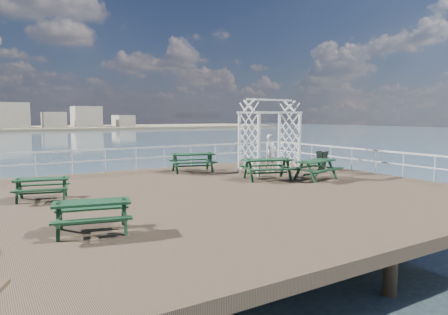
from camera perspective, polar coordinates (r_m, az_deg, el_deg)
ground at (r=13.58m, az=-3.01°, el=-5.73°), size 18.00×14.00×0.30m
sea_backdrop at (r=147.04m, az=-23.88°, el=4.28°), size 300.00×300.00×9.20m
railing at (r=15.68m, az=-7.69°, el=-0.41°), size 17.77×13.76×1.10m
picnic_table_a at (r=13.63m, az=-24.58°, el=-3.50°), size 1.83×1.61×0.76m
picnic_table_b at (r=18.63m, az=-4.52°, el=-0.15°), size 2.32×2.04×0.97m
picnic_table_c at (r=16.78m, az=12.99°, el=-1.12°), size 2.11×1.84×0.89m
picnic_table_d at (r=9.45m, az=-18.32°, el=-7.11°), size 1.92×1.68×0.81m
picnic_table_e at (r=16.44m, az=6.21°, el=-1.01°), size 2.34×2.08×0.96m
trellis_arbor at (r=18.45m, az=6.55°, el=2.50°), size 2.81×1.65×3.36m
sandwich_board at (r=19.98m, az=13.83°, el=-0.40°), size 0.64×0.55×0.91m
person at (r=18.54m, az=6.66°, el=0.59°), size 0.67×0.48×1.75m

